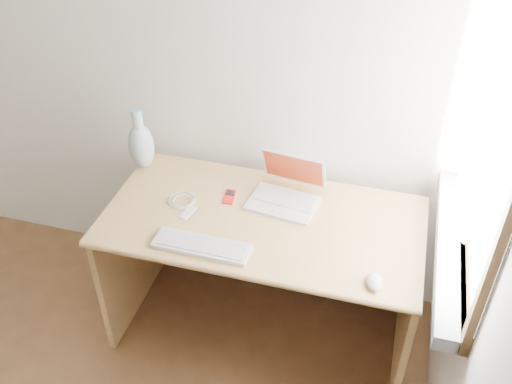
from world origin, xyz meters
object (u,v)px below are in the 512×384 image
(external_keyboard, at_px, (201,246))
(vase, at_px, (141,144))
(laptop, at_px, (285,191))
(desk, at_px, (267,241))

(external_keyboard, distance_m, vase, 0.65)
(laptop, bearing_deg, desk, -122.72)
(desk, bearing_deg, external_keyboard, -120.38)
(laptop, height_order, external_keyboard, laptop)
(laptop, xyz_separation_m, external_keyboard, (-0.25, -0.39, -0.04))
(vase, bearing_deg, desk, -11.96)
(external_keyboard, bearing_deg, laptop, 58.42)
(external_keyboard, xyz_separation_m, vase, (-0.45, 0.45, 0.11))
(desk, height_order, laptop, laptop)
(desk, distance_m, laptop, 0.26)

